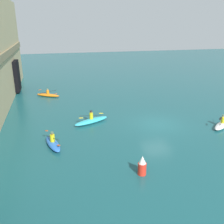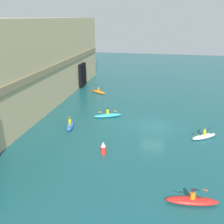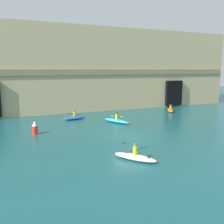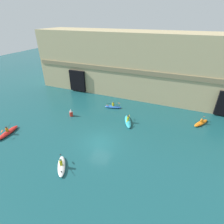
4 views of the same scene
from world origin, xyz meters
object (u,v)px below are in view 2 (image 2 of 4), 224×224
(kayak_blue, at_px, (70,125))
(kayak_red, at_px, (192,200))
(kayak_white, at_px, (204,136))
(marker_buoy, at_px, (103,148))
(kayak_orange, at_px, (98,92))
(kayak_cyan, at_px, (108,115))

(kayak_blue, height_order, kayak_red, kayak_red)
(kayak_white, relative_size, kayak_red, 0.81)
(marker_buoy, bearing_deg, kayak_white, -61.14)
(kayak_orange, xyz_separation_m, marker_buoy, (-18.87, -5.36, 0.37))
(kayak_blue, bearing_deg, kayak_orange, -12.81)
(kayak_blue, bearing_deg, marker_buoy, -148.54)
(kayak_orange, distance_m, kayak_white, 20.14)
(kayak_red, relative_size, marker_buoy, 2.89)
(kayak_cyan, xyz_separation_m, kayak_orange, (10.00, 3.78, -0.03))
(kayak_red, bearing_deg, kayak_cyan, -64.34)
(kayak_orange, bearing_deg, kayak_red, 150.26)
(kayak_blue, xyz_separation_m, kayak_white, (0.15, -14.53, -0.02))
(marker_buoy, bearing_deg, kayak_cyan, 10.12)
(kayak_cyan, distance_m, kayak_red, 16.56)
(kayak_white, distance_m, kayak_red, 10.51)
(kayak_blue, relative_size, kayak_red, 0.82)
(kayak_white, xyz_separation_m, kayak_red, (-10.29, 2.10, 0.02))
(kayak_orange, xyz_separation_m, kayak_blue, (-13.83, -0.26, 0.04))
(kayak_orange, xyz_separation_m, kayak_white, (-13.67, -14.79, 0.02))
(kayak_white, bearing_deg, marker_buoy, -6.52)
(kayak_red, bearing_deg, kayak_white, -108.41)
(kayak_cyan, bearing_deg, marker_buoy, 75.74)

